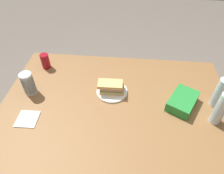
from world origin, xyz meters
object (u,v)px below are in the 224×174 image
object	(u,v)px
sandwich	(111,87)
water_bottle_spare	(221,109)
dining_table	(115,112)
paper_plate	(112,91)
soda_can_red	(45,61)
chip_bag	(183,101)
water_bottle_tall	(220,93)
plastic_cup_stack	(28,84)

from	to	relation	value
sandwich	water_bottle_spare	bearing A→B (deg)	163.90
dining_table	water_bottle_spare	distance (m)	0.66
paper_plate	soda_can_red	distance (m)	0.61
soda_can_red	chip_bag	distance (m)	1.08
dining_table	water_bottle_tall	size ratio (longest dim) A/B	6.71
soda_can_red	water_bottle_spare	xyz separation A→B (m)	(-1.22, 0.43, 0.06)
paper_plate	sandwich	distance (m)	0.05
plastic_cup_stack	paper_plate	bearing A→B (deg)	-174.52
plastic_cup_stack	water_bottle_tall	bearing A→B (deg)	-179.69
soda_can_red	plastic_cup_stack	xyz separation A→B (m)	(0.02, 0.29, 0.02)
soda_can_red	chip_bag	size ratio (longest dim) A/B	0.53
dining_table	sandwich	bearing A→B (deg)	-70.69
water_bottle_spare	chip_bag	bearing A→B (deg)	-33.06
water_bottle_tall	water_bottle_spare	distance (m)	0.15
paper_plate	soda_can_red	size ratio (longest dim) A/B	1.81
soda_can_red	plastic_cup_stack	distance (m)	0.29
water_bottle_spare	paper_plate	bearing A→B (deg)	-16.34
soda_can_red	water_bottle_spare	world-z (taller)	water_bottle_spare
paper_plate	plastic_cup_stack	world-z (taller)	plastic_cup_stack
chip_bag	plastic_cup_stack	size ratio (longest dim) A/B	1.38
dining_table	sandwich	size ratio (longest dim) A/B	8.45
dining_table	chip_bag	world-z (taller)	chip_bag
paper_plate	plastic_cup_stack	size ratio (longest dim) A/B	1.33
soda_can_red	water_bottle_tall	size ratio (longest dim) A/B	0.53
water_bottle_tall	plastic_cup_stack	distance (m)	1.27
soda_can_red	water_bottle_spare	bearing A→B (deg)	160.58
chip_bag	paper_plate	bearing A→B (deg)	-69.80
paper_plate	soda_can_red	bearing A→B (deg)	-22.91
dining_table	water_bottle_spare	bearing A→B (deg)	172.56
soda_can_red	plastic_cup_stack	size ratio (longest dim) A/B	0.73
water_bottle_tall	water_bottle_spare	world-z (taller)	water_bottle_spare
sandwich	chip_bag	distance (m)	0.49
dining_table	paper_plate	distance (m)	0.15
water_bottle_tall	dining_table	bearing A→B (deg)	5.47
dining_table	plastic_cup_stack	size ratio (longest dim) A/B	9.29
water_bottle_tall	plastic_cup_stack	world-z (taller)	water_bottle_tall
water_bottle_spare	plastic_cup_stack	bearing A→B (deg)	-6.39
plastic_cup_stack	water_bottle_spare	world-z (taller)	water_bottle_spare
soda_can_red	water_bottle_spare	size ratio (longest dim) A/B	0.49
soda_can_red	paper_plate	bearing A→B (deg)	157.09
paper_plate	sandwich	world-z (taller)	sandwich
chip_bag	water_bottle_spare	bearing A→B (deg)	86.07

